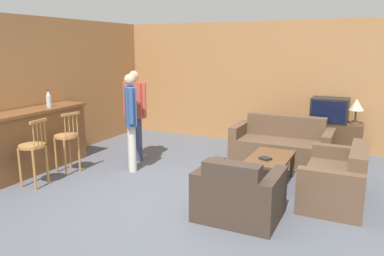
# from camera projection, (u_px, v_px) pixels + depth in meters

# --- Properties ---
(ground_plane) EXTENTS (24.00, 24.00, 0.00)m
(ground_plane) POSITION_uv_depth(u_px,v_px,m) (175.00, 204.00, 5.05)
(ground_plane) COLOR #565B66
(wall_back) EXTENTS (9.40, 0.08, 2.60)m
(wall_back) POSITION_uv_depth(u_px,v_px,m) (257.00, 83.00, 8.05)
(wall_back) COLOR #B27A47
(wall_back) RESTS_ON ground_plane
(wall_left) EXTENTS (0.08, 8.73, 2.60)m
(wall_left) POSITION_uv_depth(u_px,v_px,m) (66.00, 87.00, 7.31)
(wall_left) COLOR #B27A47
(wall_left) RESTS_ON ground_plane
(bar_counter) EXTENTS (0.55, 2.40, 1.05)m
(bar_counter) POSITION_uv_depth(u_px,v_px,m) (25.00, 143.00, 6.15)
(bar_counter) COLOR brown
(bar_counter) RESTS_ON ground_plane
(bar_chair_near) EXTENTS (0.42, 0.42, 1.03)m
(bar_chair_near) POSITION_uv_depth(u_px,v_px,m) (33.00, 151.00, 5.60)
(bar_chair_near) COLOR #B77F42
(bar_chair_near) RESTS_ON ground_plane
(bar_chair_mid) EXTENTS (0.45, 0.45, 1.03)m
(bar_chair_mid) POSITION_uv_depth(u_px,v_px,m) (67.00, 140.00, 6.21)
(bar_chair_mid) COLOR #B77F42
(bar_chair_mid) RESTS_ON ground_plane
(couch_far) EXTENTS (1.78, 0.86, 0.81)m
(couch_far) POSITION_uv_depth(u_px,v_px,m) (282.00, 145.00, 6.93)
(couch_far) COLOR brown
(couch_far) RESTS_ON ground_plane
(armchair_near) EXTENTS (0.99, 0.82, 0.79)m
(armchair_near) POSITION_uv_depth(u_px,v_px,m) (238.00, 196.00, 4.58)
(armchair_near) COLOR #423328
(armchair_near) RESTS_ON ground_plane
(loveseat_right) EXTENTS (0.79, 1.45, 0.77)m
(loveseat_right) POSITION_uv_depth(u_px,v_px,m) (338.00, 180.00, 5.12)
(loveseat_right) COLOR brown
(loveseat_right) RESTS_ON ground_plane
(coffee_table) EXTENTS (0.59, 1.04, 0.43)m
(coffee_table) POSITION_uv_depth(u_px,v_px,m) (270.00, 161.00, 5.71)
(coffee_table) COLOR brown
(coffee_table) RESTS_ON ground_plane
(tv_unit) EXTENTS (1.25, 0.49, 0.65)m
(tv_unit) POSITION_uv_depth(u_px,v_px,m) (327.00, 138.00, 7.31)
(tv_unit) COLOR #513823
(tv_unit) RESTS_ON ground_plane
(tv) EXTENTS (0.68, 0.51, 0.47)m
(tv) POSITION_uv_depth(u_px,v_px,m) (330.00, 110.00, 7.19)
(tv) COLOR black
(tv) RESTS_ON tv_unit
(bottle) EXTENTS (0.08, 0.08, 0.30)m
(bottle) POSITION_uv_depth(u_px,v_px,m) (49.00, 99.00, 6.44)
(bottle) COLOR silver
(bottle) RESTS_ON bar_counter
(book_on_table) EXTENTS (0.20, 0.19, 0.03)m
(book_on_table) POSITION_uv_depth(u_px,v_px,m) (265.00, 158.00, 5.56)
(book_on_table) COLOR black
(book_on_table) RESTS_ON coffee_table
(table_lamp) EXTENTS (0.27, 0.27, 0.48)m
(table_lamp) POSITION_uv_depth(u_px,v_px,m) (357.00, 105.00, 6.97)
(table_lamp) COLOR brown
(table_lamp) RESTS_ON tv_unit
(person_by_window) EXTENTS (0.51, 0.19, 1.66)m
(person_by_window) POSITION_uv_depth(u_px,v_px,m) (135.00, 110.00, 6.79)
(person_by_window) COLOR #384260
(person_by_window) RESTS_ON ground_plane
(person_by_counter) EXTENTS (0.40, 0.45, 1.64)m
(person_by_counter) POSITION_uv_depth(u_px,v_px,m) (131.00, 117.00, 6.24)
(person_by_counter) COLOR silver
(person_by_counter) RESTS_ON ground_plane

